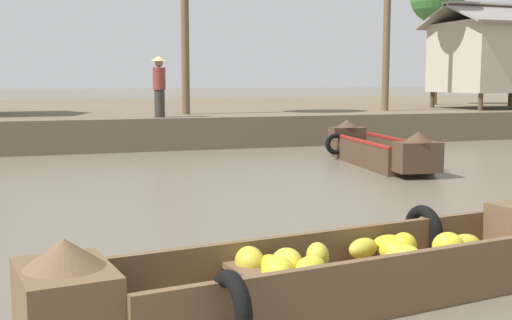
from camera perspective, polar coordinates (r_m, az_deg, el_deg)
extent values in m
plane|color=#665B4C|center=(10.44, -12.40, -3.54)|extent=(300.00, 300.00, 0.00)
cube|color=brown|center=(27.17, -16.26, 3.66)|extent=(160.00, 20.00, 0.88)
cube|color=brown|center=(5.73, 7.90, -11.56)|extent=(4.16, 1.62, 0.12)
cube|color=brown|center=(6.04, 5.34, -8.06)|extent=(4.02, 0.68, 0.39)
cube|color=brown|center=(5.29, 10.93, -10.33)|extent=(4.02, 0.68, 0.39)
cube|color=brown|center=(4.76, -16.30, -11.81)|extent=(0.74, 0.96, 0.49)
cone|color=brown|center=(4.66, -16.45, -7.79)|extent=(0.64, 0.64, 0.20)
cube|color=brown|center=(5.22, 0.01, -10.21)|extent=(0.33, 0.95, 0.05)
torus|color=black|center=(6.92, 14.41, -5.97)|extent=(0.20, 0.53, 0.52)
torus|color=black|center=(4.50, -2.21, -12.80)|extent=(0.20, 0.53, 0.52)
ellipsoid|color=yellow|center=(5.38, 2.71, -8.96)|extent=(0.36, 0.40, 0.24)
ellipsoid|color=gold|center=(5.51, -0.57, -8.86)|extent=(0.24, 0.30, 0.25)
ellipsoid|color=yellow|center=(5.93, 12.81, -7.31)|extent=(0.33, 0.33, 0.23)
ellipsoid|color=gold|center=(5.59, 5.41, -8.35)|extent=(0.25, 0.28, 0.23)
ellipsoid|color=yellow|center=(5.47, 1.27, -9.25)|extent=(0.21, 0.29, 0.18)
ellipsoid|color=yellow|center=(5.68, 13.06, -8.44)|extent=(0.34, 0.34, 0.24)
ellipsoid|color=yellow|center=(6.22, 11.69, -7.31)|extent=(0.41, 0.38, 0.19)
ellipsoid|color=yellow|center=(6.23, 16.47, -7.34)|extent=(0.36, 0.34, 0.28)
ellipsoid|color=yellow|center=(5.86, 11.93, -7.83)|extent=(0.29, 0.32, 0.21)
ellipsoid|color=yellow|center=(5.23, 4.82, -9.54)|extent=(0.37, 0.35, 0.22)
ellipsoid|color=gold|center=(6.47, 17.86, -7.03)|extent=(0.32, 0.25, 0.19)
ellipsoid|color=yellow|center=(5.17, 1.92, -9.73)|extent=(0.25, 0.32, 0.25)
ellipsoid|color=yellow|center=(5.74, 12.44, -8.40)|extent=(0.27, 0.30, 0.22)
ellipsoid|color=gold|center=(6.06, 9.35, -7.64)|extent=(0.38, 0.31, 0.19)
cube|color=#473323|center=(14.78, 10.55, -0.20)|extent=(1.41, 3.64, 0.12)
cube|color=#473323|center=(14.92, 12.20, 0.87)|extent=(0.51, 3.53, 0.42)
cube|color=#473323|center=(14.58, 8.91, 0.80)|extent=(0.51, 3.53, 0.42)
cube|color=maroon|center=(14.90, 12.22, 1.77)|extent=(0.53, 3.53, 0.05)
cube|color=maroon|center=(14.56, 8.93, 1.72)|extent=(0.53, 3.53, 0.05)
cube|color=#473323|center=(12.89, 13.96, 0.25)|extent=(0.90, 0.61, 0.58)
cone|color=#473323|center=(12.86, 14.01, 1.98)|extent=(0.62, 0.62, 0.20)
cube|color=#473323|center=(16.62, 7.96, 1.85)|extent=(0.90, 0.61, 0.58)
cone|color=#473323|center=(16.60, 7.99, 3.20)|extent=(0.62, 0.62, 0.20)
cube|color=#473323|center=(15.44, 9.53, 1.21)|extent=(0.91, 0.31, 0.05)
torus|color=black|center=(13.90, 14.62, 0.54)|extent=(0.53, 0.18, 0.52)
torus|color=black|center=(15.65, 6.99, 1.41)|extent=(0.53, 0.18, 0.52)
cylinder|color=#4C3826|center=(22.96, 19.05, 4.82)|extent=(0.16, 0.16, 0.58)
cylinder|color=#4C3826|center=(25.24, 15.17, 5.12)|extent=(0.16, 0.16, 0.58)
cylinder|color=#4C3826|center=(27.34, 21.35, 5.01)|extent=(0.16, 0.16, 0.58)
cube|color=#B2A893|center=(25.15, 20.45, 8.38)|extent=(3.92, 3.20, 2.46)
cube|color=gray|center=(25.87, 19.46, 11.65)|extent=(4.62, 2.10, 0.85)
cylinder|color=brown|center=(19.62, -6.25, 12.18)|extent=(0.24, 0.24, 5.59)
cylinder|color=brown|center=(22.37, 11.40, 12.48)|extent=(0.24, 0.24, 6.40)
cylinder|color=brown|center=(28.37, 15.42, 8.79)|extent=(0.24, 0.24, 4.05)
cylinder|color=#332D28|center=(18.00, -8.43, 4.91)|extent=(0.28, 0.28, 0.75)
cylinder|color=brown|center=(17.98, -8.47, 7.05)|extent=(0.34, 0.34, 0.60)
sphere|color=#9E7556|center=(17.99, -8.50, 8.39)|extent=(0.22, 0.22, 0.22)
cone|color=tan|center=(17.99, -8.50, 8.77)|extent=(0.44, 0.44, 0.14)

